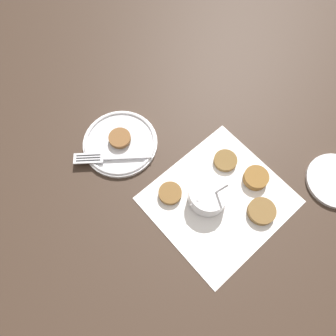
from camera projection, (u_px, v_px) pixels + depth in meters
name	position (u px, v px, depth m)	size (l,w,h in m)	color
ground_plane	(221.00, 190.00, 0.81)	(4.00, 4.00, 0.00)	#38281E
napkin	(219.00, 200.00, 0.80)	(0.35, 0.32, 0.00)	white
sauce_bowl	(208.00, 196.00, 0.78)	(0.10, 0.09, 0.10)	silver
fritter_0	(225.00, 161.00, 0.83)	(0.06, 0.06, 0.01)	brown
fritter_1	(170.00, 193.00, 0.80)	(0.06, 0.06, 0.01)	brown
fritter_2	(262.00, 211.00, 0.78)	(0.07, 0.07, 0.02)	brown
fritter_3	(256.00, 178.00, 0.81)	(0.06, 0.06, 0.02)	brown
serving_plate	(120.00, 143.00, 0.85)	(0.19, 0.19, 0.02)	silver
fritter_on_plate	(120.00, 138.00, 0.84)	(0.06, 0.06, 0.01)	brown
fork	(104.00, 158.00, 0.83)	(0.18, 0.12, 0.00)	silver
extra_saucer	(336.00, 181.00, 0.81)	(0.15, 0.15, 0.01)	silver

